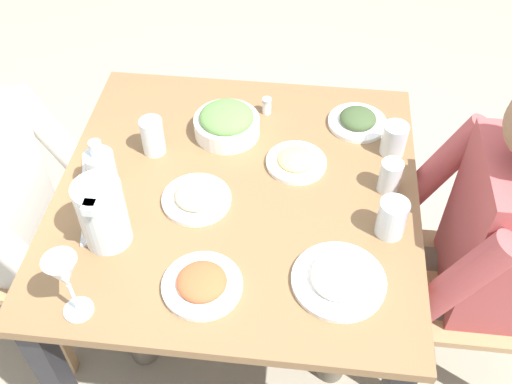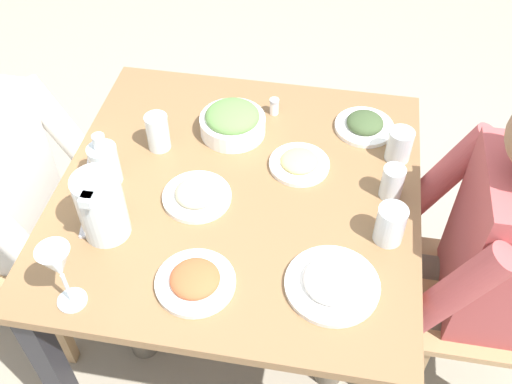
{
  "view_description": "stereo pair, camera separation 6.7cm",
  "coord_description": "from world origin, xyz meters",
  "px_view_note": "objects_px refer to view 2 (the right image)",
  "views": [
    {
      "loc": [
        -1.11,
        -0.18,
        1.93
      ],
      "look_at": [
        -0.04,
        -0.06,
        0.76
      ],
      "focal_mm": 41.79,
      "sensor_mm": 36.0,
      "label": 1
    },
    {
      "loc": [
        -1.1,
        -0.24,
        1.93
      ],
      "look_at": [
        -0.04,
        -0.06,
        0.76
      ],
      "focal_mm": 41.79,
      "sensor_mm": 36.0,
      "label": 2
    }
  ],
  "objects_px": {
    "water_glass_far_left": "(390,224)",
    "water_glass_by_pitcher": "(158,132)",
    "water_glass_near_left": "(392,182)",
    "oil_carafe": "(105,165)",
    "plate_yoghurt": "(333,282)",
    "diner_far": "(30,198)",
    "water_pitcher": "(102,206)",
    "plate_rice_curry": "(195,280)",
    "water_glass_near_right": "(399,145)",
    "plate_dolmas": "(365,125)",
    "wine_glass": "(58,266)",
    "salad_bowl": "(233,121)",
    "diner_near": "(458,254)",
    "plate_fries": "(299,163)",
    "salt_shaker": "(274,106)",
    "plate_beans": "(197,195)",
    "dining_table": "(239,214)"
  },
  "relations": [
    {
      "from": "water_glass_far_left",
      "to": "water_glass_by_pitcher",
      "type": "bearing_deg",
      "value": 70.9
    },
    {
      "from": "water_glass_near_left",
      "to": "oil_carafe",
      "type": "distance_m",
      "value": 0.78
    },
    {
      "from": "plate_yoghurt",
      "to": "water_glass_by_pitcher",
      "type": "height_order",
      "value": "water_glass_by_pitcher"
    },
    {
      "from": "diner_far",
      "to": "plate_yoghurt",
      "type": "bearing_deg",
      "value": -103.6
    },
    {
      "from": "water_pitcher",
      "to": "plate_rice_curry",
      "type": "relative_size",
      "value": 0.98
    },
    {
      "from": "water_pitcher",
      "to": "plate_yoghurt",
      "type": "height_order",
      "value": "water_pitcher"
    },
    {
      "from": "diner_far",
      "to": "water_glass_far_left",
      "type": "relative_size",
      "value": 10.86
    },
    {
      "from": "plate_rice_curry",
      "to": "water_pitcher",
      "type": "bearing_deg",
      "value": 64.99
    },
    {
      "from": "diner_far",
      "to": "water_glass_near_right",
      "type": "height_order",
      "value": "diner_far"
    },
    {
      "from": "plate_dolmas",
      "to": "wine_glass",
      "type": "height_order",
      "value": "wine_glass"
    },
    {
      "from": "wine_glass",
      "to": "water_glass_near_left",
      "type": "bearing_deg",
      "value": -56.86
    },
    {
      "from": "salad_bowl",
      "to": "water_glass_far_left",
      "type": "relative_size",
      "value": 1.83
    },
    {
      "from": "water_pitcher",
      "to": "salad_bowl",
      "type": "height_order",
      "value": "water_pitcher"
    },
    {
      "from": "salad_bowl",
      "to": "water_glass_near_left",
      "type": "height_order",
      "value": "water_glass_near_left"
    },
    {
      "from": "salad_bowl",
      "to": "water_glass_near_left",
      "type": "distance_m",
      "value": 0.51
    },
    {
      "from": "plate_rice_curry",
      "to": "water_glass_near_right",
      "type": "height_order",
      "value": "water_glass_near_right"
    },
    {
      "from": "diner_near",
      "to": "plate_dolmas",
      "type": "xyz_separation_m",
      "value": [
        0.37,
        0.28,
        0.1
      ]
    },
    {
      "from": "water_pitcher",
      "to": "plate_rice_curry",
      "type": "distance_m",
      "value": 0.3
    },
    {
      "from": "water_glass_by_pitcher",
      "to": "wine_glass",
      "type": "height_order",
      "value": "wine_glass"
    },
    {
      "from": "diner_far",
      "to": "plate_dolmas",
      "type": "bearing_deg",
      "value": -68.27
    },
    {
      "from": "plate_dolmas",
      "to": "plate_fries",
      "type": "height_order",
      "value": "plate_dolmas"
    },
    {
      "from": "oil_carafe",
      "to": "salt_shaker",
      "type": "relative_size",
      "value": 3.05
    },
    {
      "from": "plate_rice_curry",
      "to": "plate_beans",
      "type": "distance_m",
      "value": 0.28
    },
    {
      "from": "oil_carafe",
      "to": "water_pitcher",
      "type": "bearing_deg",
      "value": -160.88
    },
    {
      "from": "water_pitcher",
      "to": "wine_glass",
      "type": "distance_m",
      "value": 0.22
    },
    {
      "from": "diner_near",
      "to": "oil_carafe",
      "type": "relative_size",
      "value": 7.11
    },
    {
      "from": "water_glass_far_left",
      "to": "wine_glass",
      "type": "distance_m",
      "value": 0.8
    },
    {
      "from": "water_glass_near_left",
      "to": "oil_carafe",
      "type": "bearing_deg",
      "value": 95.75
    },
    {
      "from": "water_pitcher",
      "to": "water_glass_near_right",
      "type": "height_order",
      "value": "water_pitcher"
    },
    {
      "from": "plate_fries",
      "to": "water_glass_far_left",
      "type": "distance_m",
      "value": 0.34
    },
    {
      "from": "diner_far",
      "to": "plate_rice_curry",
      "type": "bearing_deg",
      "value": -114.98
    },
    {
      "from": "plate_fries",
      "to": "water_glass_near_left",
      "type": "distance_m",
      "value": 0.27
    },
    {
      "from": "water_glass_far_left",
      "to": "water_pitcher",
      "type": "bearing_deg",
      "value": 98.02
    },
    {
      "from": "dining_table",
      "to": "plate_dolmas",
      "type": "relative_size",
      "value": 5.53
    },
    {
      "from": "plate_fries",
      "to": "water_glass_by_pitcher",
      "type": "height_order",
      "value": "water_glass_by_pitcher"
    },
    {
      "from": "diner_far",
      "to": "plate_fries",
      "type": "relative_size",
      "value": 6.74
    },
    {
      "from": "plate_yoghurt",
      "to": "plate_dolmas",
      "type": "distance_m",
      "value": 0.59
    },
    {
      "from": "water_pitcher",
      "to": "oil_carafe",
      "type": "xyz_separation_m",
      "value": [
        0.18,
        0.06,
        -0.04
      ]
    },
    {
      "from": "water_pitcher",
      "to": "salt_shaker",
      "type": "xyz_separation_m",
      "value": [
        0.55,
        -0.35,
        -0.07
      ]
    },
    {
      "from": "diner_near",
      "to": "plate_rice_curry",
      "type": "relative_size",
      "value": 6.01
    },
    {
      "from": "oil_carafe",
      "to": "diner_far",
      "type": "bearing_deg",
      "value": 97.55
    },
    {
      "from": "dining_table",
      "to": "water_glass_by_pitcher",
      "type": "height_order",
      "value": "water_glass_by_pitcher"
    },
    {
      "from": "plate_rice_curry",
      "to": "water_glass_far_left",
      "type": "distance_m",
      "value": 0.5
    },
    {
      "from": "plate_yoghurt",
      "to": "water_glass_far_left",
      "type": "xyz_separation_m",
      "value": [
        0.17,
        -0.13,
        0.03
      ]
    },
    {
      "from": "dining_table",
      "to": "plate_fries",
      "type": "distance_m",
      "value": 0.23
    },
    {
      "from": "plate_beans",
      "to": "oil_carafe",
      "type": "xyz_separation_m",
      "value": [
        0.03,
        0.26,
        0.04
      ]
    },
    {
      "from": "water_glass_near_right",
      "to": "water_glass_near_left",
      "type": "height_order",
      "value": "same"
    },
    {
      "from": "water_pitcher",
      "to": "plate_rice_curry",
      "type": "bearing_deg",
      "value": -115.01
    },
    {
      "from": "dining_table",
      "to": "salt_shaker",
      "type": "height_order",
      "value": "salt_shaker"
    },
    {
      "from": "oil_carafe",
      "to": "water_glass_far_left",
      "type": "bearing_deg",
      "value": -95.59
    }
  ]
}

